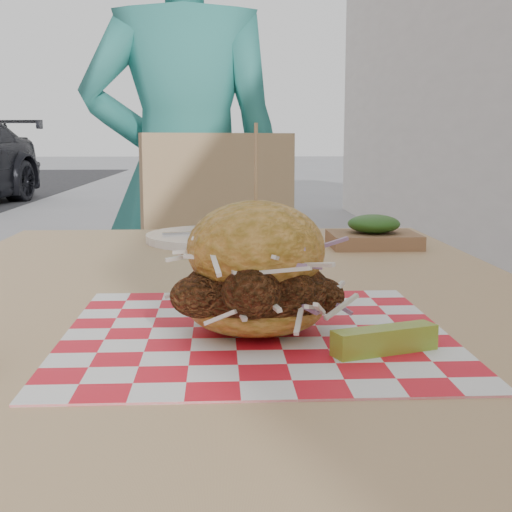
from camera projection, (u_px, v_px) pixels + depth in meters
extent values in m
imported|color=teal|center=(185.00, 185.00, 2.02)|extent=(0.59, 0.39, 1.61)
cube|color=tan|center=(222.00, 305.00, 0.88)|extent=(0.80, 1.20, 0.04)
cylinder|color=#333338|center=(56.00, 425.00, 1.46)|extent=(0.05, 0.05, 0.71)
cylinder|color=#333338|center=(384.00, 418.00, 1.49)|extent=(0.05, 0.05, 0.71)
cube|color=tan|center=(221.00, 336.00, 1.77)|extent=(0.53, 0.53, 0.04)
cube|color=tan|center=(197.00, 227.00, 1.91)|extent=(0.41, 0.17, 0.50)
cylinder|color=#333338|center=(170.00, 468.00, 1.57)|extent=(0.03, 0.03, 0.43)
cylinder|color=#333338|center=(317.00, 443.00, 1.70)|extent=(0.03, 0.03, 0.43)
cylinder|color=#333338|center=(137.00, 411.00, 1.91)|extent=(0.03, 0.03, 0.43)
cylinder|color=#333338|center=(262.00, 394.00, 2.03)|extent=(0.03, 0.03, 0.43)
cube|color=red|center=(256.00, 333.00, 0.68)|extent=(0.36, 0.36, 0.00)
ellipsoid|color=#C88A38|center=(256.00, 309.00, 0.67)|extent=(0.13, 0.13, 0.04)
ellipsoid|color=brown|center=(256.00, 291.00, 0.67)|extent=(0.14, 0.13, 0.07)
ellipsoid|color=#C88A38|center=(256.00, 249.00, 0.66)|extent=(0.13, 0.13, 0.09)
cylinder|color=tan|center=(256.00, 177.00, 0.65)|extent=(0.00, 0.00, 0.10)
cube|color=#89AD32|center=(385.00, 340.00, 0.61)|extent=(0.10, 0.05, 0.02)
cylinder|color=white|center=(220.00, 237.00, 1.29)|extent=(0.27, 0.27, 0.01)
cube|color=silver|center=(204.00, 233.00, 1.29)|extent=(0.15, 0.03, 0.00)
cube|color=silver|center=(237.00, 232.00, 1.30)|extent=(0.15, 0.03, 0.00)
cube|color=brown|center=(373.00, 240.00, 1.23)|extent=(0.15, 0.12, 0.02)
ellipsoid|color=#1C4212|center=(374.00, 224.00, 1.22)|extent=(0.09, 0.09, 0.03)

